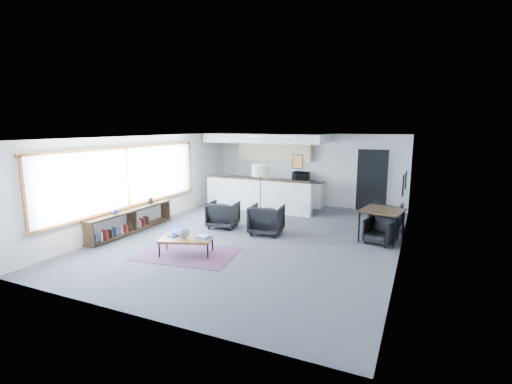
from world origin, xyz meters
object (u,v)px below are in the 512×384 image
at_px(floor_lamp, 261,173).
at_px(laptop, 174,233).
at_px(armchair_right, 266,218).
at_px(dining_table, 382,212).
at_px(dining_chair_far, 386,217).
at_px(book_stack, 203,237).
at_px(dining_chair_near, 380,232).
at_px(microwave, 301,175).
at_px(coffee_table, 186,239).
at_px(ceramic_pot, 184,233).
at_px(armchair_left, 223,213).

bearing_deg(floor_lamp, laptop, -104.81).
height_order(armchair_right, dining_table, armchair_right).
bearing_deg(dining_table, floor_lamp, 175.30).
bearing_deg(dining_chair_far, book_stack, 53.03).
distance_m(dining_chair_near, microwave, 4.69).
height_order(dining_chair_near, dining_chair_far, dining_chair_far).
relative_size(floor_lamp, microwave, 3.13).
bearing_deg(microwave, dining_chair_near, -49.18).
height_order(laptop, book_stack, laptop).
bearing_deg(laptop, coffee_table, 10.93).
bearing_deg(microwave, dining_chair_far, -34.18).
height_order(book_stack, dining_chair_far, dining_chair_far).
relative_size(ceramic_pot, book_stack, 0.76).
xyz_separation_m(laptop, book_stack, (0.77, 0.02, -0.02)).
height_order(armchair_left, dining_table, armchair_left).
bearing_deg(armchair_left, book_stack, 99.45).
relative_size(book_stack, dining_chair_far, 0.46).
bearing_deg(coffee_table, laptop, 150.88).
height_order(ceramic_pot, dining_chair_far, dining_chair_far).
distance_m(coffee_table, dining_table, 4.86).
xyz_separation_m(dining_table, dining_chair_near, (0.00, -0.22, -0.45)).
xyz_separation_m(floor_lamp, dining_chair_near, (3.45, -0.50, -1.24)).
relative_size(coffee_table, dining_table, 1.18).
bearing_deg(microwave, armchair_left, -109.19).
xyz_separation_m(armchair_left, microwave, (1.13, 3.68, 0.71)).
bearing_deg(floor_lamp, ceramic_pot, -98.79).
distance_m(coffee_table, armchair_right, 2.47).
xyz_separation_m(coffee_table, laptop, (-0.36, 0.06, 0.09)).
xyz_separation_m(coffee_table, dining_table, (3.91, 2.86, 0.39)).
bearing_deg(coffee_table, ceramic_pot, -164.50).
bearing_deg(book_stack, microwave, 86.49).
height_order(armchair_right, dining_chair_far, armchair_right).
xyz_separation_m(book_stack, dining_chair_far, (3.50, 3.98, -0.08)).
xyz_separation_m(ceramic_pot, dining_table, (3.94, 2.89, 0.24)).
relative_size(book_stack, armchair_left, 0.39).
distance_m(armchair_right, dining_chair_far, 3.40).
bearing_deg(book_stack, coffee_table, -170.04).
distance_m(ceramic_pot, armchair_right, 2.51).
distance_m(laptop, microwave, 6.11).
relative_size(armchair_right, microwave, 1.54).
distance_m(book_stack, dining_chair_near, 4.35).
height_order(armchair_right, microwave, microwave).
relative_size(armchair_right, floor_lamp, 0.49).
distance_m(coffee_table, book_stack, 0.42).
bearing_deg(book_stack, dining_table, 38.53).
bearing_deg(microwave, ceramic_pot, -99.67).
distance_m(floor_lamp, dining_chair_far, 3.76).
relative_size(laptop, armchair_left, 0.44).
xyz_separation_m(laptop, dining_table, (4.27, 2.81, 0.30)).
distance_m(coffee_table, microwave, 6.12).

